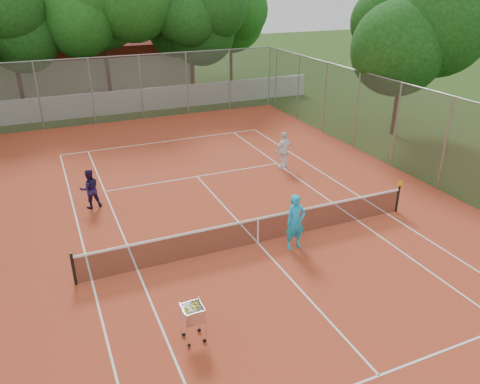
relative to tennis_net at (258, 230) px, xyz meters
name	(u,v)px	position (x,y,z in m)	size (l,w,h in m)	color
ground	(258,243)	(0.00, 0.00, -0.51)	(120.00, 120.00, 0.00)	#1D380F
court_pad	(258,243)	(0.00, 0.00, -0.50)	(18.00, 34.00, 0.02)	#AC3E21
court_lines	(258,243)	(0.00, 0.00, -0.49)	(10.98, 23.78, 0.01)	white
tennis_net	(258,230)	(0.00, 0.00, 0.00)	(11.88, 0.10, 0.98)	black
perimeter_fence	(259,190)	(0.00, 0.00, 1.49)	(18.00, 34.00, 4.00)	slate
boundary_wall	(136,100)	(0.00, 19.00, 0.24)	(26.00, 0.30, 1.50)	silver
clubhouse	(84,59)	(-2.00, 29.00, 1.69)	(16.40, 9.00, 4.40)	beige
tropical_trees	(121,30)	(0.00, 22.00, 4.49)	(29.00, 19.00, 10.00)	#0D360D
player_near	(296,222)	(1.01, -0.74, 0.46)	(0.69, 0.45, 1.90)	#1BAFE8
player_far_left	(90,189)	(-4.79, 5.09, 0.30)	(0.77, 0.60, 1.58)	#211644
player_far_right	(284,150)	(4.10, 5.75, 0.40)	(1.05, 0.44, 1.79)	white
ball_hopper	(193,322)	(-3.48, -3.60, 0.06)	(0.53, 0.53, 1.10)	silver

